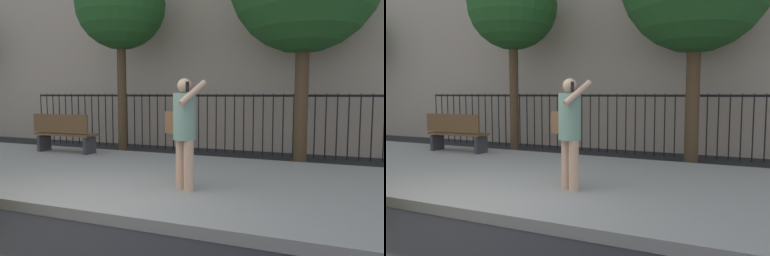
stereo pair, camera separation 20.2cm
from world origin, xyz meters
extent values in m
plane|color=black|center=(0.00, 0.00, 0.00)|extent=(60.00, 60.00, 0.00)
cube|color=gray|center=(0.00, 2.20, 0.07)|extent=(28.00, 4.40, 0.15)
cube|color=black|center=(0.00, 5.90, 1.55)|extent=(12.00, 0.04, 0.06)
cylinder|color=black|center=(-6.00, 5.90, 0.80)|extent=(0.03, 0.03, 1.60)
cylinder|color=black|center=(-5.74, 5.90, 0.80)|extent=(0.03, 0.03, 1.60)
cylinder|color=black|center=(-5.49, 5.90, 0.80)|extent=(0.03, 0.03, 1.60)
cylinder|color=black|center=(-5.23, 5.90, 0.80)|extent=(0.03, 0.03, 1.60)
cylinder|color=black|center=(-4.98, 5.90, 0.80)|extent=(0.03, 0.03, 1.60)
cylinder|color=black|center=(-4.72, 5.90, 0.80)|extent=(0.03, 0.03, 1.60)
cylinder|color=black|center=(-4.47, 5.90, 0.80)|extent=(0.03, 0.03, 1.60)
cylinder|color=black|center=(-4.21, 5.90, 0.80)|extent=(0.03, 0.03, 1.60)
cylinder|color=black|center=(-3.96, 5.90, 0.80)|extent=(0.03, 0.03, 1.60)
cylinder|color=black|center=(-3.70, 5.90, 0.80)|extent=(0.03, 0.03, 1.60)
cylinder|color=black|center=(-3.45, 5.90, 0.80)|extent=(0.03, 0.03, 1.60)
cylinder|color=black|center=(-3.19, 5.90, 0.80)|extent=(0.03, 0.03, 1.60)
cylinder|color=black|center=(-2.94, 5.90, 0.80)|extent=(0.03, 0.03, 1.60)
cylinder|color=black|center=(-2.68, 5.90, 0.80)|extent=(0.03, 0.03, 1.60)
cylinder|color=black|center=(-2.43, 5.90, 0.80)|extent=(0.03, 0.03, 1.60)
cylinder|color=black|center=(-2.17, 5.90, 0.80)|extent=(0.03, 0.03, 1.60)
cylinder|color=black|center=(-1.91, 5.90, 0.80)|extent=(0.03, 0.03, 1.60)
cylinder|color=black|center=(-1.66, 5.90, 0.80)|extent=(0.03, 0.03, 1.60)
cylinder|color=black|center=(-1.40, 5.90, 0.80)|extent=(0.03, 0.03, 1.60)
cylinder|color=black|center=(-1.15, 5.90, 0.80)|extent=(0.03, 0.03, 1.60)
cylinder|color=black|center=(-0.89, 5.90, 0.80)|extent=(0.03, 0.03, 1.60)
cylinder|color=black|center=(-0.64, 5.90, 0.80)|extent=(0.03, 0.03, 1.60)
cylinder|color=black|center=(-0.38, 5.90, 0.80)|extent=(0.03, 0.03, 1.60)
cylinder|color=black|center=(-0.13, 5.90, 0.80)|extent=(0.03, 0.03, 1.60)
cylinder|color=black|center=(0.13, 5.90, 0.80)|extent=(0.03, 0.03, 1.60)
cylinder|color=black|center=(0.38, 5.90, 0.80)|extent=(0.03, 0.03, 1.60)
cylinder|color=black|center=(0.64, 5.90, 0.80)|extent=(0.03, 0.03, 1.60)
cylinder|color=black|center=(0.89, 5.90, 0.80)|extent=(0.03, 0.03, 1.60)
cylinder|color=black|center=(1.15, 5.90, 0.80)|extent=(0.03, 0.03, 1.60)
cylinder|color=black|center=(1.40, 5.90, 0.80)|extent=(0.03, 0.03, 1.60)
cylinder|color=black|center=(1.66, 5.90, 0.80)|extent=(0.03, 0.03, 1.60)
cylinder|color=black|center=(1.91, 5.90, 0.80)|extent=(0.03, 0.03, 1.60)
cylinder|color=black|center=(2.17, 5.90, 0.80)|extent=(0.03, 0.03, 1.60)
cylinder|color=black|center=(2.43, 5.90, 0.80)|extent=(0.03, 0.03, 1.60)
cylinder|color=black|center=(2.68, 5.90, 0.80)|extent=(0.03, 0.03, 1.60)
cylinder|color=black|center=(2.94, 5.90, 0.80)|extent=(0.03, 0.03, 1.60)
cylinder|color=black|center=(3.19, 5.90, 0.80)|extent=(0.03, 0.03, 1.60)
cylinder|color=black|center=(3.45, 5.90, 0.80)|extent=(0.03, 0.03, 1.60)
cylinder|color=black|center=(3.70, 5.90, 0.80)|extent=(0.03, 0.03, 1.60)
cylinder|color=black|center=(3.96, 5.90, 0.80)|extent=(0.03, 0.03, 1.60)
cylinder|color=black|center=(4.21, 5.90, 0.80)|extent=(0.03, 0.03, 1.60)
cylinder|color=tan|center=(1.19, 1.34, 0.53)|extent=(0.15, 0.15, 0.76)
cylinder|color=tan|center=(1.01, 1.44, 0.53)|extent=(0.15, 0.15, 0.76)
cylinder|color=gray|center=(1.10, 1.39, 1.26)|extent=(0.47, 0.47, 0.69)
sphere|color=tan|center=(1.10, 1.39, 1.71)|extent=(0.21, 0.21, 0.21)
cylinder|color=tan|center=(1.27, 1.29, 1.60)|extent=(0.32, 0.46, 0.38)
cylinder|color=tan|center=(0.93, 1.49, 1.23)|extent=(0.09, 0.09, 0.53)
cube|color=black|center=(1.20, 1.27, 1.69)|extent=(0.07, 0.04, 0.15)
cube|color=brown|center=(0.88, 1.53, 1.15)|extent=(0.32, 0.28, 0.34)
cube|color=brown|center=(-3.04, 3.63, 0.60)|extent=(1.60, 0.45, 0.05)
cube|color=brown|center=(-3.04, 3.44, 0.88)|extent=(1.60, 0.06, 0.44)
cube|color=#333338|center=(-3.74, 3.63, 0.35)|extent=(0.08, 0.41, 0.40)
cube|color=#333338|center=(-2.34, 3.63, 0.35)|extent=(0.08, 0.41, 0.40)
cylinder|color=#4C3823|center=(-2.26, 4.99, 1.66)|extent=(0.24, 0.24, 3.32)
sphere|color=#235623|center=(-2.26, 4.99, 3.99)|extent=(2.40, 2.40, 2.40)
cylinder|color=#4C3823|center=(2.42, 5.13, 1.64)|extent=(0.31, 0.31, 3.27)
camera|label=1|loc=(3.22, -3.62, 1.58)|focal=34.43mm
camera|label=2|loc=(3.41, -3.54, 1.58)|focal=34.43mm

